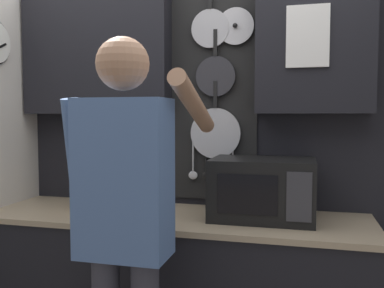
{
  "coord_description": "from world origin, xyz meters",
  "views": [
    {
      "loc": [
        0.68,
        -2.21,
        1.48
      ],
      "look_at": [
        0.05,
        0.2,
        1.31
      ],
      "focal_mm": 40.0,
      "sensor_mm": 36.0,
      "label": 1
    }
  ],
  "objects_px": {
    "knife_block": "(89,192)",
    "microwave": "(263,189)",
    "utensil_crock": "(122,197)",
    "person": "(125,209)"
  },
  "relations": [
    {
      "from": "microwave",
      "to": "person",
      "type": "distance_m",
      "value": 0.8
    },
    {
      "from": "knife_block",
      "to": "utensil_crock",
      "type": "distance_m",
      "value": 0.21
    },
    {
      "from": "microwave",
      "to": "knife_block",
      "type": "bearing_deg",
      "value": 179.96
    },
    {
      "from": "utensil_crock",
      "to": "knife_block",
      "type": "bearing_deg",
      "value": -179.68
    },
    {
      "from": "microwave",
      "to": "knife_block",
      "type": "distance_m",
      "value": 1.02
    },
    {
      "from": "utensil_crock",
      "to": "person",
      "type": "relative_size",
      "value": 0.16
    },
    {
      "from": "utensil_crock",
      "to": "person",
      "type": "xyz_separation_m",
      "value": [
        0.29,
        -0.6,
        0.08
      ]
    },
    {
      "from": "knife_block",
      "to": "microwave",
      "type": "bearing_deg",
      "value": -0.04
    },
    {
      "from": "knife_block",
      "to": "utensil_crock",
      "type": "xyz_separation_m",
      "value": [
        0.21,
        0.0,
        -0.02
      ]
    },
    {
      "from": "microwave",
      "to": "knife_block",
      "type": "relative_size",
      "value": 2.04
    }
  ]
}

